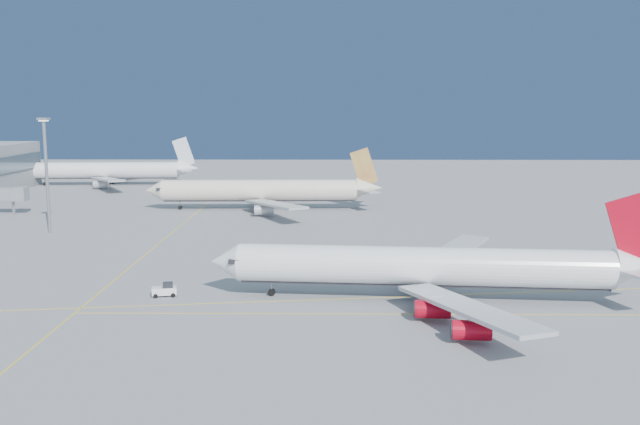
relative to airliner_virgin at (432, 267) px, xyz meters
The scene contains 7 objects.
ground 12.19m from the airliner_virgin, 142.38° to the left, with size 500.00×500.00×0.00m, color slate.
taxiway_lines 27.46m from the airliner_virgin, 150.80° to the left, with size 118.86×140.00×0.02m.
airliner_virgin is the anchor object (origin of this frame).
airliner_etihad 93.55m from the airliner_virgin, 109.78° to the left, with size 62.89×58.17×16.43m.
airliner_third 170.06m from the airliner_virgin, 122.10° to the left, with size 61.89×57.00×16.60m.
pushback_tug 38.87m from the airliner_virgin, behind, with size 3.83×2.75×1.99m.
light_mast 92.17m from the airliner_virgin, 145.26° to the left, with size 2.15×2.15×24.91m.
Camera 1 is at (-5.87, -106.17, 27.90)m, focal length 40.00 mm.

